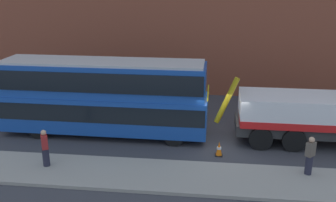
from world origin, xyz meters
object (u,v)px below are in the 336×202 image
(pedestrian_onlooker, at_px, (45,148))
(pedestrian_bystander, at_px, (310,156))
(double_decker_bus, at_px, (104,95))
(traffic_cone_near_bus, at_px, (219,149))

(pedestrian_onlooker, xyz_separation_m, pedestrian_bystander, (11.42, 0.58, 0.00))
(double_decker_bus, xyz_separation_m, traffic_cone_near_bus, (6.14, -2.04, -1.89))
(double_decker_bus, distance_m, pedestrian_onlooker, 4.70)
(pedestrian_bystander, distance_m, traffic_cone_near_bus, 4.16)
(pedestrian_onlooker, distance_m, pedestrian_bystander, 11.44)
(pedestrian_onlooker, height_order, traffic_cone_near_bus, pedestrian_onlooker)
(pedestrian_onlooker, distance_m, traffic_cone_near_bus, 8.00)
(pedestrian_bystander, height_order, traffic_cone_near_bus, pedestrian_bystander)
(traffic_cone_near_bus, bearing_deg, pedestrian_onlooker, -163.75)
(pedestrian_onlooker, relative_size, pedestrian_bystander, 1.00)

